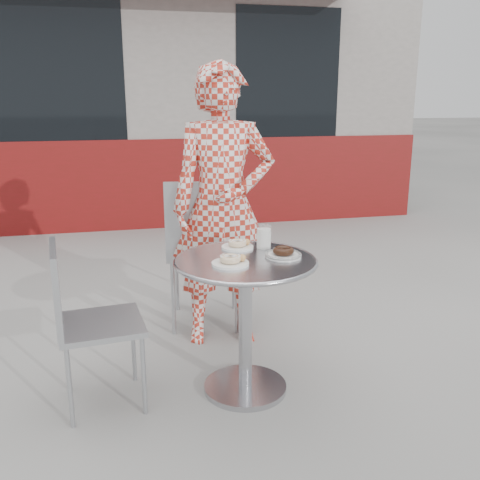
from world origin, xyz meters
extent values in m
plane|color=gray|center=(0.00, 0.00, 0.00)|extent=(60.00, 60.00, 0.00)
cube|color=gray|center=(0.00, 5.60, 1.50)|extent=(6.00, 4.00, 3.00)
cube|color=maroon|center=(0.00, 3.68, 0.50)|extent=(6.02, 0.20, 1.00)
cube|color=black|center=(-1.20, 3.61, 1.70)|extent=(1.60, 0.04, 1.40)
cube|color=black|center=(1.40, 3.61, 1.70)|extent=(1.20, 0.04, 1.40)
cylinder|color=silver|center=(0.05, 0.01, 0.01)|extent=(0.42, 0.42, 0.03)
cylinder|color=silver|center=(0.05, 0.01, 0.35)|extent=(0.07, 0.07, 0.67)
cylinder|color=silver|center=(0.05, 0.01, 0.69)|extent=(0.67, 0.67, 0.02)
torus|color=silver|center=(0.05, 0.01, 0.69)|extent=(0.70, 0.70, 0.02)
cube|color=#A8ABB0|center=(-0.01, 0.92, 0.50)|extent=(0.53, 0.53, 0.03)
cube|color=#A8ABB0|center=(-0.04, 0.70, 0.74)|extent=(0.46, 0.11, 0.46)
cube|color=#A8ABB0|center=(-0.65, 0.05, 0.41)|extent=(0.43, 0.43, 0.03)
cube|color=#A8ABB0|center=(-0.83, 0.03, 0.62)|extent=(0.07, 0.39, 0.39)
imported|color=#B5291B|center=(0.06, 0.64, 0.83)|extent=(0.65, 0.47, 1.66)
cylinder|color=white|center=(0.05, 0.20, 0.71)|extent=(0.16, 0.16, 0.01)
torus|color=#B08143|center=(0.05, 0.20, 0.73)|extent=(0.10, 0.10, 0.03)
sphere|color=#B77A3F|center=(0.11, 0.21, 0.73)|extent=(0.03, 0.03, 0.03)
cylinder|color=white|center=(-0.04, -0.06, 0.71)|extent=(0.17, 0.17, 0.01)
torus|color=#B08143|center=(-0.04, -0.06, 0.73)|extent=(0.10, 0.10, 0.03)
sphere|color=#B77A3F|center=(0.02, -0.06, 0.73)|extent=(0.03, 0.03, 0.03)
cylinder|color=white|center=(0.24, 0.01, 0.71)|extent=(0.18, 0.18, 0.01)
torus|color=black|center=(0.24, 0.01, 0.73)|extent=(0.11, 0.11, 0.04)
torus|color=black|center=(0.24, 0.01, 0.71)|extent=(0.18, 0.18, 0.02)
cylinder|color=white|center=(0.19, 0.18, 0.75)|extent=(0.07, 0.07, 0.10)
cylinder|color=white|center=(0.19, 0.18, 0.76)|extent=(0.08, 0.08, 0.12)
camera|label=1|loc=(-0.53, -2.38, 1.47)|focal=40.00mm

